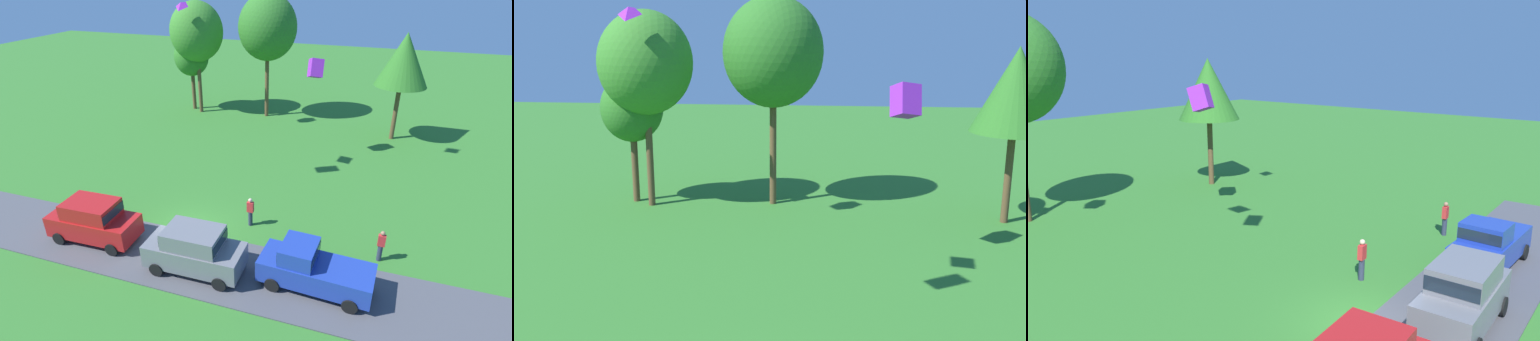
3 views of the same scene
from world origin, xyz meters
The scene contains 7 objects.
ground_plane centered at (0.00, 0.00, 0.00)m, with size 120.00×120.00×0.00m, color #337528.
car_suv_mid_row centered at (1.81, -2.57, 1.30)m, with size 4.63×2.10×2.28m.
car_pickup_near_entrance centered at (7.16, -1.91, 1.11)m, with size 5.09×2.26×2.14m.
person_on_lawn centered at (9.99, 0.98, 0.88)m, with size 0.36×0.24×1.71m.
person_beside_suv centered at (3.01, 1.79, 0.88)m, with size 0.36×0.24×1.71m.
tree_center_back centered at (10.06, 17.42, 6.48)m, with size 4.05×4.05×8.54m.
kite_box_over_trees centered at (4.26, 12.00, 6.61)m, with size 0.88×0.88×1.23m, color purple.
Camera 3 is at (-13.49, -6.96, 8.82)m, focal length 35.00 mm.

